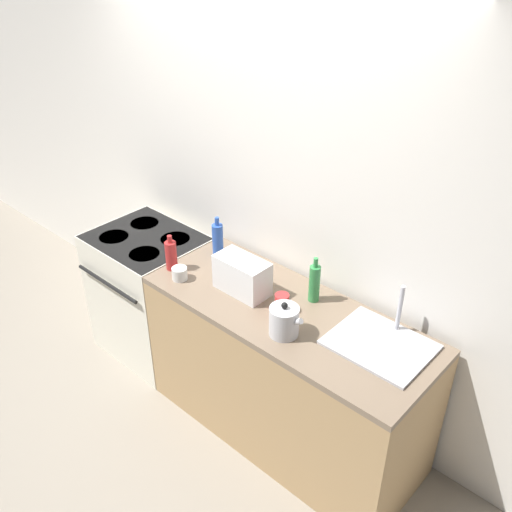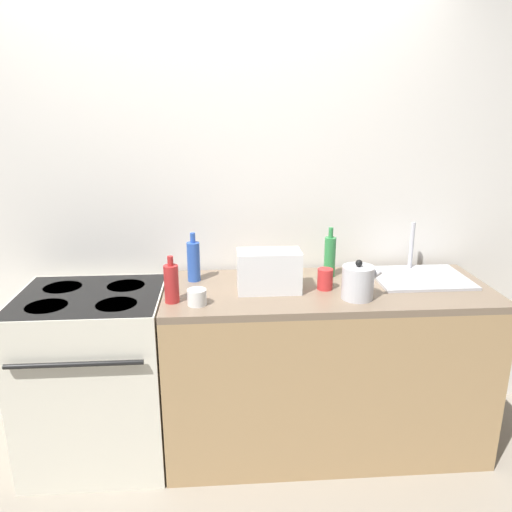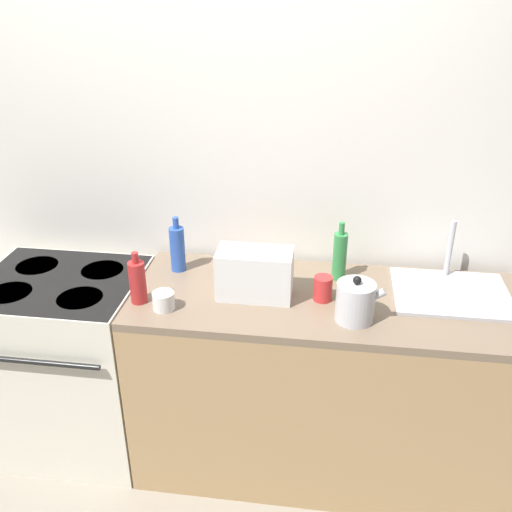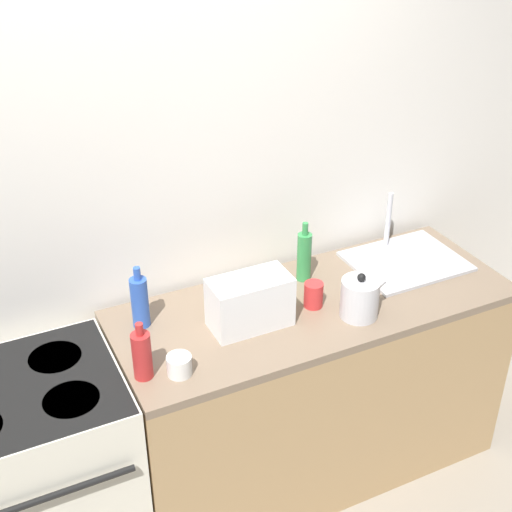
% 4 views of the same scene
% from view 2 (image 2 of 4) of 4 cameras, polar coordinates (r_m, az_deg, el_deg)
% --- Properties ---
extents(ground_plane, '(12.00, 12.00, 0.00)m').
position_cam_2_polar(ground_plane, '(2.75, -4.61, -24.71)').
color(ground_plane, gray).
extents(wall_back, '(8.00, 0.05, 2.60)m').
position_cam_2_polar(wall_back, '(2.83, -5.17, 6.08)').
color(wall_back, silver).
rests_on(wall_back, ground_plane).
extents(stove, '(0.72, 0.65, 0.92)m').
position_cam_2_polar(stove, '(2.81, -17.77, -12.85)').
color(stove, silver).
rests_on(stove, ground_plane).
extents(counter_block, '(1.69, 0.66, 0.92)m').
position_cam_2_polar(counter_block, '(2.81, 7.84, -12.40)').
color(counter_block, tan).
rests_on(counter_block, ground_plane).
extents(kettle, '(0.19, 0.15, 0.20)m').
position_cam_2_polar(kettle, '(2.47, 11.58, -2.95)').
color(kettle, silver).
rests_on(kettle, counter_block).
extents(toaster, '(0.32, 0.16, 0.21)m').
position_cam_2_polar(toaster, '(2.51, 1.49, -1.72)').
color(toaster, white).
rests_on(toaster, counter_block).
extents(sink_tray, '(0.49, 0.40, 0.28)m').
position_cam_2_polar(sink_tray, '(2.85, 18.19, -2.18)').
color(sink_tray, '#B7B7BC').
rests_on(sink_tray, counter_block).
extents(bottle_green, '(0.06, 0.06, 0.27)m').
position_cam_2_polar(bottle_green, '(2.75, 8.43, -0.01)').
color(bottle_green, '#338C47').
rests_on(bottle_green, counter_block).
extents(bottle_red, '(0.07, 0.07, 0.23)m').
position_cam_2_polar(bottle_red, '(2.40, -9.64, -3.07)').
color(bottle_red, '#B72828').
rests_on(bottle_red, counter_block).
extents(bottle_blue, '(0.07, 0.07, 0.26)m').
position_cam_2_polar(bottle_blue, '(2.67, -7.15, -0.55)').
color(bottle_blue, '#2D56B7').
rests_on(bottle_blue, counter_block).
extents(cup_red, '(0.08, 0.08, 0.11)m').
position_cam_2_polar(cup_red, '(2.57, 7.90, -2.62)').
color(cup_red, red).
rests_on(cup_red, counter_block).
extents(cup_white, '(0.09, 0.09, 0.08)m').
position_cam_2_polar(cup_white, '(2.37, -6.77, -4.69)').
color(cup_white, white).
rests_on(cup_white, counter_block).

